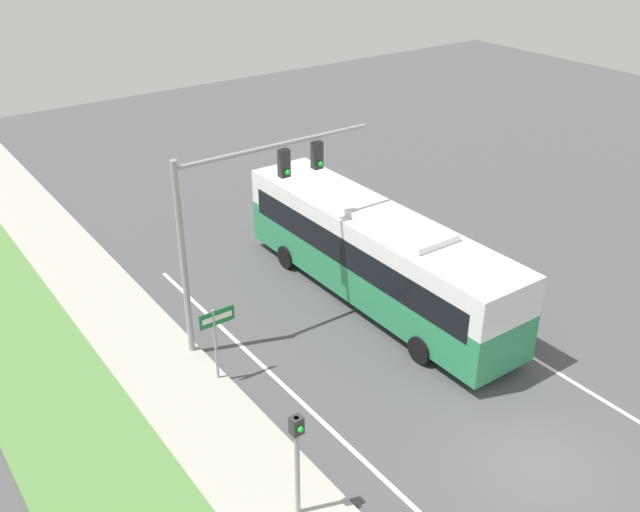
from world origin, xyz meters
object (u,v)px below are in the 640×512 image
signal_gantry (242,203)px  street_sign (216,331)px  bus (375,251)px  pedestrian_signal (297,451)px

signal_gantry → street_sign: (-2.08, -1.77, -2.93)m
bus → pedestrian_signal: bus is taller
bus → signal_gantry: size_ratio=1.77×
pedestrian_signal → street_sign: 5.80m
pedestrian_signal → signal_gantry: bearing=67.7°
pedestrian_signal → street_sign: (0.99, 5.70, -0.28)m
signal_gantry → street_sign: 4.00m
bus → street_sign: size_ratio=4.90×
pedestrian_signal → street_sign: bearing=80.1°
bus → pedestrian_signal: bearing=-139.4°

